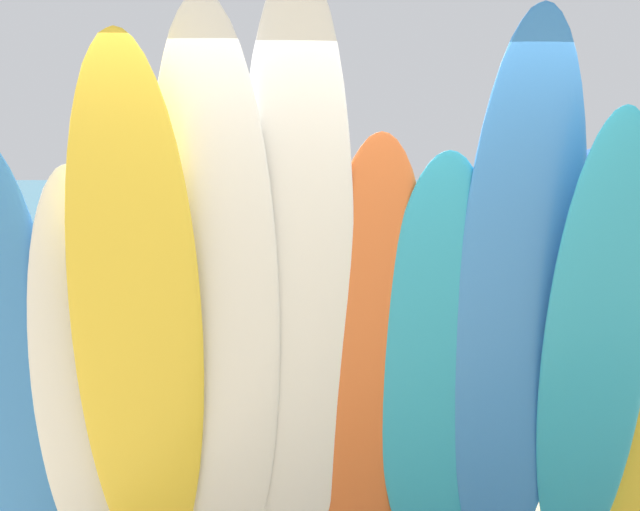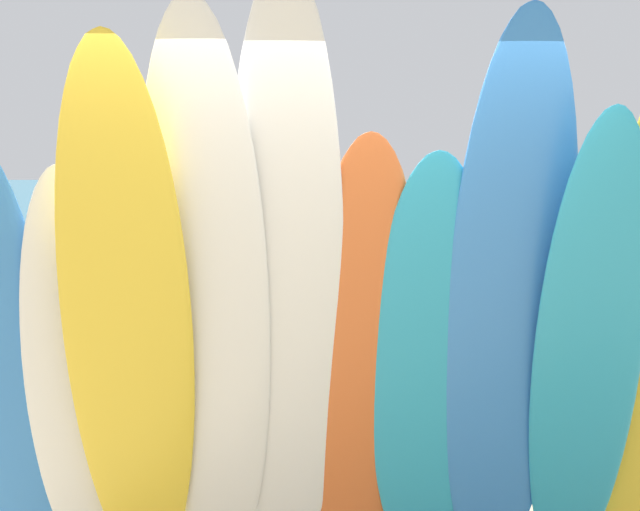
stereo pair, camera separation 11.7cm
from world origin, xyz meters
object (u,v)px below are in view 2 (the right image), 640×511
Objects in this scene: surfboard_white_3 at (204,317)px; surfboard_blue_7 at (506,317)px; surfboard_teal_8 at (584,364)px; surfboard_rack at (322,437)px; surfboard_white_1 at (76,383)px; surfboard_teal_6 at (428,377)px; surfboard_yellow_2 at (126,337)px; surfboard_white_4 at (284,300)px; beachgoer_photographing at (488,237)px; beachgoer_by_water at (124,277)px; beachgoer_midbeach at (494,228)px; surfboard_orange_5 at (361,367)px; distant_boat at (502,208)px.

surfboard_white_3 reaches higher than surfboard_blue_7.
surfboard_teal_8 is (0.34, -0.04, -0.20)m from surfboard_blue_7.
surfboard_white_3 is at bearing 179.70° from surfboard_blue_7.
surfboard_white_1 is (-1.13, -0.37, 0.40)m from surfboard_rack.
surfboard_teal_8 reaches higher than surfboard_teal_6.
surfboard_yellow_2 is 0.91× the size of surfboard_white_4.
surfboard_teal_6 reaches higher than surfboard_rack.
surfboard_teal_6 reaches higher than beachgoer_photographing.
surfboard_white_3 is at bearing -15.42° from surfboard_white_1.
beachgoer_by_water is at bearing 118.72° from surfboard_rack.
surfboard_blue_7 reaches higher than beachgoer_midbeach.
surfboard_orange_5 is at bearing -4.61° from surfboard_white_1.
surfboard_white_1 is at bearing -4.95° from beachgoer_photographing.
surfboard_white_1 reaches higher than beachgoer_midbeach.
surfboard_yellow_2 is 1.13× the size of surfboard_teal_8.
beachgoer_by_water is at bearing 132.38° from surfboard_teal_8.
surfboard_yellow_2 reaches higher than surfboard_rack.
beachgoer_midbeach is (2.52, 7.43, 0.36)m from surfboard_rack.
surfboard_rack is at bearing 112.30° from surfboard_orange_5.
surfboard_white_1 is at bearing -19.45° from beachgoer_by_water.
surfboard_white_1 is 1.30× the size of beachgoer_by_water.
surfboard_yellow_2 is at bearing -147.21° from surfboard_rack.
surfboard_teal_8 is at bearing -0.56° from surfboard_yellow_2.
distant_boat is at bearing 70.83° from surfboard_yellow_2.
surfboard_white_3 reaches higher than surfboard_white_1.
surfboard_yellow_2 is at bearing -106.88° from distant_boat.
surfboard_white_1 is at bearing -178.62° from surfboard_teal_8.
beachgoer_midbeach is at bearing -175.43° from beachgoer_photographing.
surfboard_teal_8 reaches higher than surfboard_rack.
surfboard_white_3 is 0.36m from surfboard_white_4.
surfboard_teal_8 is (2.01, 0.06, -0.14)m from surfboard_yellow_2.
surfboard_blue_7 is (1.95, -0.07, 0.32)m from surfboard_white_1.
beachgoer_photographing is (2.05, 6.83, -0.14)m from surfboard_orange_5.
surfboard_blue_7 reaches higher than beachgoer_by_water.
surfboard_white_1 is 7.63m from beachgoer_photographing.
surfboard_white_4 reaches higher than surfboard_orange_5.
surfboard_teal_8 reaches higher than beachgoer_photographing.
surfboard_white_3 reaches higher than distant_boat.
surfboard_rack is at bearing 67.42° from surfboard_white_4.
surfboard_white_3 is at bearing -137.17° from surfboard_rack.
surfboard_white_4 is 0.71× the size of distant_boat.
beachgoer_photographing is (3.08, 7.02, -0.33)m from surfboard_yellow_2.
surfboard_white_3 is 1.18× the size of surfboard_teal_8.
beachgoer_by_water is 0.39× the size of distant_boat.
beachgoer_midbeach is at bearing 76.40° from surfboard_teal_6.
surfboard_yellow_2 is at bearing -178.38° from surfboard_blue_7.
surfboard_orange_5 is 1.04× the size of surfboard_teal_6.
beachgoer_by_water is (-1.80, 3.28, 0.30)m from surfboard_rack.
surfboard_orange_5 is 7.14m from beachgoer_photographing.
surfboard_blue_7 is at bearing -10.83° from surfboard_teal_6.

